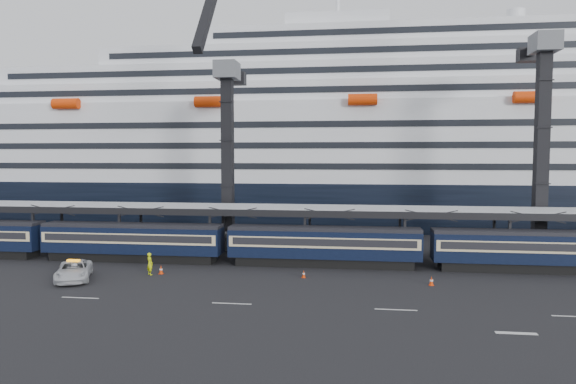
{
  "coord_description": "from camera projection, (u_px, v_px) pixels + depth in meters",
  "views": [
    {
      "loc": [
        -5.02,
        -40.6,
        10.95
      ],
      "look_at": [
        -11.59,
        10.0,
        7.38
      ],
      "focal_mm": 32.0,
      "sensor_mm": 36.0,
      "label": 1
    }
  ],
  "objects": [
    {
      "name": "canopy",
      "position": [
        402.0,
        211.0,
        53.76
      ],
      "size": [
        130.0,
        6.25,
        5.53
      ],
      "color": "#9DA1A5",
      "rests_on": "ground"
    },
    {
      "name": "crane_dark_near",
      "position": [
        227.0,
        148.0,
        60.41
      ],
      "size": [
        4.5,
        17.75,
        35.08
      ],
      "color": "#53565B",
      "rests_on": "ground"
    },
    {
      "name": "traffic_cone_b",
      "position": [
        161.0,
        270.0,
        47.72
      ],
      "size": [
        0.41,
        0.41,
        0.81
      ],
      "color": "red",
      "rests_on": "ground"
    },
    {
      "name": "train",
      "position": [
        358.0,
        245.0,
        50.61
      ],
      "size": [
        133.05,
        3.0,
        4.05
      ],
      "color": "black",
      "rests_on": "ground"
    },
    {
      "name": "lane_markings",
      "position": [
        553.0,
        321.0,
        34.05
      ],
      "size": [
        111.0,
        4.27,
        0.02
      ],
      "color": "beige",
      "rests_on": "ground"
    },
    {
      "name": "pickup_truck",
      "position": [
        74.0,
        271.0,
        45.41
      ],
      "size": [
        4.91,
        6.58,
        1.66
      ],
      "primitive_type": "imported",
      "rotation": [
        0.0,
        0.0,
        0.41
      ],
      "color": "silver",
      "rests_on": "ground"
    },
    {
      "name": "ground",
      "position": [
        418.0,
        296.0,
        40.28
      ],
      "size": [
        260.0,
        260.0,
        0.0
      ],
      "primitive_type": "plane",
      "color": "black",
      "rests_on": "ground"
    },
    {
      "name": "traffic_cone_d",
      "position": [
        431.0,
        281.0,
        43.47
      ],
      "size": [
        0.4,
        0.4,
        0.81
      ],
      "color": "red",
      "rests_on": "ground"
    },
    {
      "name": "cruise_ship",
      "position": [
        379.0,
        148.0,
        85.05
      ],
      "size": [
        214.09,
        28.84,
        34.0
      ],
      "color": "black",
      "rests_on": "ground"
    },
    {
      "name": "traffic_cone_c",
      "position": [
        304.0,
        274.0,
        46.24
      ],
      "size": [
        0.34,
        0.34,
        0.69
      ],
      "color": "red",
      "rests_on": "ground"
    },
    {
      "name": "crane_dark_mid",
      "position": [
        543.0,
        134.0,
        54.81
      ],
      "size": [
        4.5,
        18.24,
        39.64
      ],
      "color": "#53565B",
      "rests_on": "ground"
    },
    {
      "name": "worker",
      "position": [
        150.0,
        264.0,
        47.32
      ],
      "size": [
        0.89,
        0.86,
        2.06
      ],
      "primitive_type": "imported",
      "rotation": [
        0.0,
        0.0,
        2.46
      ],
      "color": "#CFE20B",
      "rests_on": "ground"
    }
  ]
}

